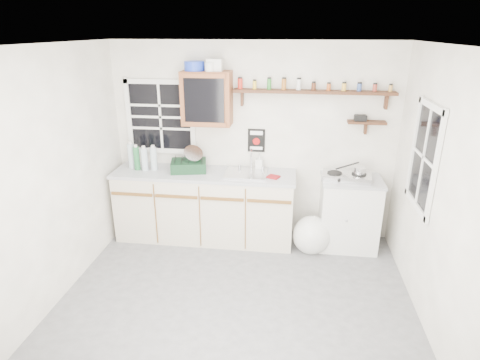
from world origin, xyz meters
name	(u,v)px	position (x,y,z in m)	size (l,w,h in m)	color
room	(235,188)	(0.00, 0.00, 1.25)	(3.64, 3.24, 2.54)	#4F4F51
main_cabinet	(205,205)	(-0.58, 1.30, 0.46)	(2.31, 0.63, 0.92)	#BBB19B
right_cabinet	(349,213)	(1.25, 1.32, 0.46)	(0.73, 0.57, 0.91)	silver
sink	(246,173)	(-0.05, 1.30, 0.93)	(0.52, 0.44, 0.29)	#B6B6BB
upper_cabinet	(207,98)	(-0.55, 1.44, 1.82)	(0.60, 0.32, 0.65)	brown
upper_cabinet_clutter	(203,66)	(-0.59, 1.44, 2.21)	(0.46, 0.24, 0.14)	#1C37B6
spice_shelf	(311,91)	(0.70, 1.51, 1.93)	(1.91, 0.18, 0.35)	#331C0E
secondary_shelf	(365,122)	(1.36, 1.52, 1.58)	(0.45, 0.16, 0.24)	#331C0E
warning_sign	(256,140)	(0.05, 1.59, 1.28)	(0.22, 0.02, 0.30)	black
window_back	(161,117)	(-1.20, 1.59, 1.55)	(0.93, 0.03, 0.98)	black
window_right	(424,157)	(1.79, 0.55, 1.45)	(0.03, 0.78, 1.08)	black
water_bottles	(141,158)	(-1.40, 1.31, 1.08)	(0.40, 0.16, 0.35)	#A2B6BE
dish_rack	(190,163)	(-0.77, 1.34, 1.03)	(0.50, 0.41, 0.33)	black
soap_bottle	(259,162)	(0.10, 1.51, 1.02)	(0.09, 0.10, 0.21)	white
rag	(273,177)	(0.30, 1.22, 0.93)	(0.14, 0.12, 0.02)	maroon
hotplate	(347,176)	(1.18, 1.30, 0.95)	(0.61, 0.38, 0.08)	#B6B6BB
saucepan	(359,171)	(1.31, 1.31, 1.03)	(0.34, 0.19, 0.15)	#B6B6BB
trash_bag	(312,235)	(0.80, 1.13, 0.22)	(0.45, 0.40, 0.51)	silver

